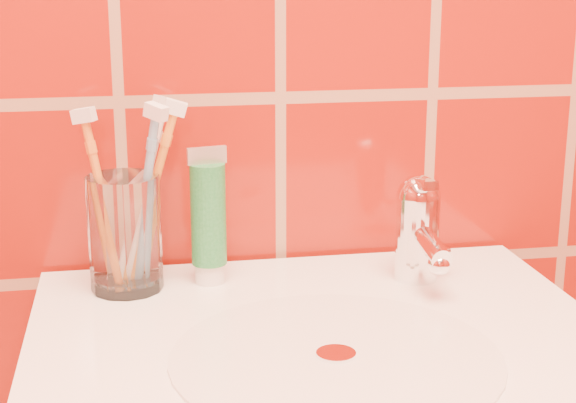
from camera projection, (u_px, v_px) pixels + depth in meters
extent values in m
cylinder|color=silver|center=(336.00, 356.00, 0.79)|extent=(0.30, 0.30, 0.00)
cylinder|color=white|center=(336.00, 354.00, 0.79)|extent=(0.04, 0.04, 0.00)
cylinder|color=white|center=(125.00, 233.00, 0.94)|extent=(0.10, 0.10, 0.13)
cylinder|color=white|center=(210.00, 273.00, 0.97)|extent=(0.03, 0.03, 0.02)
cylinder|color=#1B7334|center=(208.00, 214.00, 0.96)|extent=(0.04, 0.04, 0.11)
cube|color=beige|center=(207.00, 155.00, 0.94)|extent=(0.04, 0.01, 0.02)
cylinder|color=white|center=(417.00, 238.00, 0.98)|extent=(0.05, 0.05, 0.09)
sphere|color=white|center=(419.00, 197.00, 0.96)|extent=(0.05, 0.05, 0.05)
cylinder|color=white|center=(429.00, 242.00, 0.94)|extent=(0.02, 0.09, 0.03)
cube|color=white|center=(423.00, 183.00, 0.95)|extent=(0.02, 0.06, 0.01)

